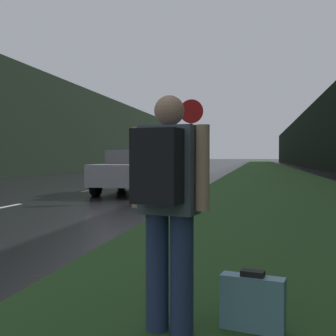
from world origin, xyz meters
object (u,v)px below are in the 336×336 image
hitchhiker_with_backpack (167,198)px  car_passing_near (135,171)px  suitcase (253,304)px  stop_sign (191,138)px

hitchhiker_with_backpack → car_passing_near: (-3.48, 11.04, -0.19)m
hitchhiker_with_backpack → suitcase: hitchhiker_with_backpack is taller
stop_sign → car_passing_near: bearing=139.9°
stop_sign → car_passing_near: (-2.23, 1.88, -1.01)m
suitcase → car_passing_near: 11.60m
suitcase → car_passing_near: bearing=122.1°
hitchhiker_with_backpack → suitcase: bearing=29.1°
stop_sign → suitcase: bearing=-78.5°
stop_sign → suitcase: size_ratio=6.28×
hitchhiker_with_backpack → stop_sign: bearing=109.4°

